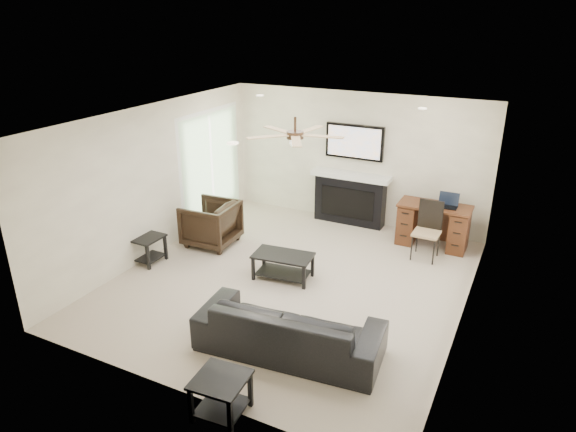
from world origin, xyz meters
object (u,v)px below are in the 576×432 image
object	(u,v)px
armchair	(211,223)
desk	(433,225)
coffee_table	(283,266)
sofa	(289,328)
fireplace_unit	(351,176)

from	to	relation	value
armchair	desk	world-z (taller)	armchair
desk	coffee_table	bearing A→B (deg)	-129.03
sofa	desk	xyz separation A→B (m)	(0.90, 3.82, 0.05)
fireplace_unit	desk	distance (m)	1.80
coffee_table	desk	xyz separation A→B (m)	(1.80, 2.22, 0.18)
armchair	fireplace_unit	distance (m)	2.78
coffee_table	armchair	bearing A→B (deg)	155.78
desk	armchair	bearing A→B (deg)	-154.49
desk	fireplace_unit	bearing A→B (deg)	168.46
sofa	coffee_table	distance (m)	1.84
fireplace_unit	desk	xyz separation A→B (m)	(1.67, -0.34, -0.57)
coffee_table	fireplace_unit	world-z (taller)	fireplace_unit
armchair	fireplace_unit	size ratio (longest dim) A/B	0.45
coffee_table	fireplace_unit	size ratio (longest dim) A/B	0.47
armchair	desk	xyz separation A→B (m)	(3.50, 1.67, -0.01)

